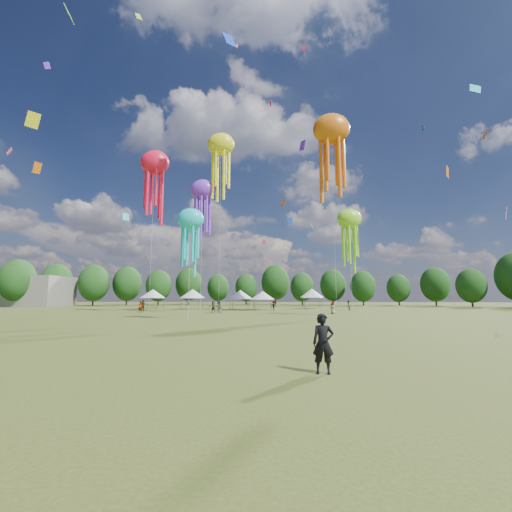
{
  "coord_description": "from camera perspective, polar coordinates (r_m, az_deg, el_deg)",
  "views": [
    {
      "loc": [
        5.77,
        -13.14,
        2.47
      ],
      "look_at": [
        3.89,
        15.0,
        6.0
      ],
      "focal_mm": 23.01,
      "sensor_mm": 36.0,
      "label": 1
    }
  ],
  "objects": [
    {
      "name": "spectators_far",
      "position": [
        57.29,
        -0.8,
        -8.72
      ],
      "size": [
        37.77,
        18.28,
        1.9
      ],
      "color": "gray",
      "rests_on": "ground"
    },
    {
      "name": "observer_main",
      "position": [
        11.33,
        11.61,
        -14.63
      ],
      "size": [
        0.71,
        0.47,
        1.92
      ],
      "primitive_type": "imported",
      "rotation": [
        0.0,
        0.0,
        -0.01
      ],
      "color": "black",
      "rests_on": "ground"
    },
    {
      "name": "ground",
      "position": [
        14.56,
        -20.45,
        -16.46
      ],
      "size": [
        300.0,
        300.0,
        0.0
      ],
      "primitive_type": "plane",
      "color": "#384416",
      "rests_on": "ground"
    },
    {
      "name": "show_kites",
      "position": [
        54.05,
        0.07,
        14.91
      ],
      "size": [
        34.91,
        19.36,
        32.54
      ],
      "color": "#7C32DF",
      "rests_on": "ground"
    },
    {
      "name": "spectator_near",
      "position": [
        51.42,
        -6.42,
        -8.87
      ],
      "size": [
        1.06,
        0.98,
        1.74
      ],
      "primitive_type": "imported",
      "rotation": [
        0.0,
        0.0,
        2.66
      ],
      "color": "gray",
      "rests_on": "ground"
    },
    {
      "name": "festival_tents",
      "position": [
        69.22,
        -4.92,
        -6.6
      ],
      "size": [
        40.14,
        11.58,
        4.28
      ],
      "color": "#47474C",
      "rests_on": "ground"
    },
    {
      "name": "treeline",
      "position": [
        76.38,
        -3.45,
        -4.06
      ],
      "size": [
        201.57,
        95.24,
        13.43
      ],
      "color": "#38281C",
      "rests_on": "ground"
    },
    {
      "name": "small_kites",
      "position": [
        61.42,
        0.69,
        18.89
      ],
      "size": [
        74.43,
        60.99,
        45.89
      ],
      "color": "#7C32DF",
      "rests_on": "ground"
    }
  ]
}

